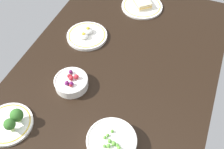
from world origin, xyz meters
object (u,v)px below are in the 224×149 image
Objects in this scene: bowl_peas at (112,142)px; plate_eggs at (87,35)px; bowl_berries at (71,82)px; plate_broccoli at (10,122)px; plate_sandwich at (142,5)px.

bowl_peas is 0.91× the size of plate_eggs.
plate_broccoli reaches higher than bowl_berries.
plate_sandwich is (-32.26, 17.29, -0.05)cm from plate_eggs.
plate_sandwich is at bearing -169.59° from bowl_peas.
bowl_peas is 38.18cm from plate_broccoli.
plate_eggs is at bearing -28.19° from plate_sandwich.
bowl_berries is 0.72× the size of plate_eggs.
bowl_peas is at bearing 99.71° from plate_broccoli.
bowl_peas is 57.09cm from plate_eggs.
plate_eggs is at bearing 173.94° from plate_broccoli.
plate_sandwich is (-79.58, -14.62, -1.40)cm from bowl_peas.
plate_eggs reaches higher than plate_sandwich.
plate_broccoli is (6.44, -37.62, -0.60)cm from bowl_peas.
bowl_peas is (18.33, 25.13, 0.15)cm from bowl_berries.
plate_broccoli is at bearing -26.76° from bowl_berries.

